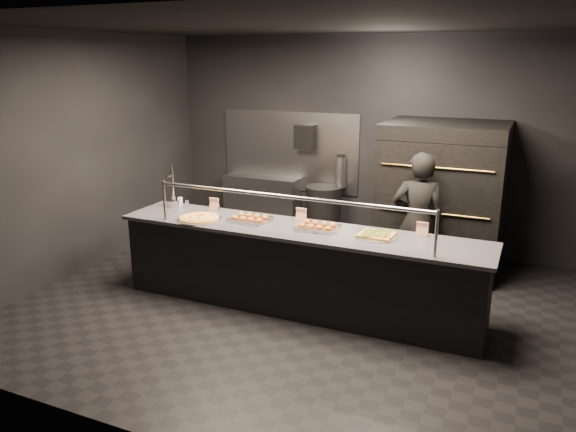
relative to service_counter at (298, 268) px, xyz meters
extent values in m
plane|color=black|center=(0.00, 0.00, -0.46)|extent=(6.00, 6.00, 0.00)
plane|color=black|center=(0.00, 0.00, 2.54)|extent=(6.00, 6.00, 0.00)
cube|color=black|center=(0.00, 2.50, 1.04)|extent=(6.00, 0.04, 3.00)
cube|color=black|center=(0.00, -2.50, 1.04)|extent=(6.00, 0.04, 3.00)
cube|color=black|center=(-3.00, 0.00, 1.04)|extent=(0.04, 5.00, 3.00)
cube|color=#99999E|center=(-1.20, 2.48, 0.84)|extent=(2.20, 0.02, 1.20)
cube|color=black|center=(0.00, 0.00, -0.02)|extent=(4.00, 0.70, 0.88)
cube|color=#3B3B41|center=(0.00, 0.00, 0.44)|extent=(4.10, 0.78, 0.04)
cylinder|color=#99999E|center=(-1.50, -0.30, 0.68)|extent=(0.03, 0.03, 0.45)
cylinder|color=#99999E|center=(1.50, -0.30, 0.68)|extent=(0.03, 0.03, 0.45)
cylinder|color=#99999E|center=(0.00, -0.30, 0.88)|extent=(3.00, 0.04, 0.04)
cube|color=black|center=(1.20, 1.90, -0.16)|extent=(1.50, 1.15, 0.60)
cube|color=black|center=(1.20, 1.90, 0.44)|extent=(1.50, 1.20, 0.55)
cube|color=black|center=(1.20, 1.90, 0.99)|extent=(1.50, 1.20, 0.55)
cube|color=black|center=(1.20, 1.90, 1.36)|extent=(1.50, 1.20, 0.18)
cylinder|color=gold|center=(1.20, 1.28, 0.44)|extent=(1.30, 0.02, 0.02)
cylinder|color=gold|center=(1.20, 1.28, 0.99)|extent=(1.30, 0.02, 0.02)
cube|color=#99999E|center=(-1.60, 2.32, -0.01)|extent=(1.20, 0.35, 0.90)
cube|color=black|center=(-0.90, 2.39, 1.09)|extent=(0.30, 0.20, 0.35)
cylinder|color=#B2B2B7|center=(-0.35, 2.40, 0.59)|extent=(0.14, 0.14, 0.45)
cube|color=black|center=(-0.35, 2.40, 0.84)|extent=(0.10, 0.06, 0.06)
cylinder|color=silver|center=(-1.74, 0.20, 0.50)|extent=(0.14, 0.14, 0.08)
cylinder|color=silver|center=(-1.74, 0.20, 0.68)|extent=(0.05, 0.05, 0.37)
cylinder|color=silver|center=(-1.74, 0.12, 0.85)|extent=(0.02, 0.10, 0.02)
cone|color=black|center=(-1.74, 0.20, 0.94)|extent=(0.05, 0.05, 0.14)
cylinder|color=silver|center=(-1.15, -0.14, 0.46)|extent=(0.51, 0.51, 0.01)
cylinder|color=gold|center=(-1.15, -0.14, 0.47)|extent=(0.45, 0.45, 0.02)
cylinder|color=#FFBB53|center=(-1.15, -0.14, 0.49)|extent=(0.39, 0.39, 0.01)
cube|color=silver|center=(-0.60, 0.04, 0.47)|extent=(0.52, 0.46, 0.02)
ellipsoid|color=#B86F27|center=(-0.75, -0.03, 0.50)|extent=(0.08, 0.08, 0.05)
ellipsoid|color=#B86F27|center=(-0.75, 0.11, 0.50)|extent=(0.08, 0.08, 0.05)
ellipsoid|color=#B86F27|center=(-0.65, -0.03, 0.50)|extent=(0.08, 0.08, 0.05)
ellipsoid|color=#B86F27|center=(-0.65, 0.11, 0.50)|extent=(0.08, 0.08, 0.05)
ellipsoid|color=#B86F27|center=(-0.55, -0.03, 0.50)|extent=(0.08, 0.08, 0.05)
ellipsoid|color=#B86F27|center=(-0.55, 0.11, 0.50)|extent=(0.08, 0.08, 0.05)
ellipsoid|color=#B86F27|center=(-0.45, -0.03, 0.50)|extent=(0.08, 0.08, 0.05)
ellipsoid|color=#B86F27|center=(-0.45, 0.11, 0.50)|extent=(0.08, 0.08, 0.05)
cube|color=silver|center=(0.20, 0.07, 0.47)|extent=(0.51, 0.43, 0.02)
ellipsoid|color=#B86F27|center=(0.05, 0.00, 0.50)|extent=(0.08, 0.08, 0.05)
ellipsoid|color=#B86F27|center=(0.05, 0.14, 0.50)|extent=(0.08, 0.08, 0.05)
ellipsoid|color=#B86F27|center=(0.15, 0.00, 0.50)|extent=(0.08, 0.08, 0.05)
ellipsoid|color=#B86F27|center=(0.15, 0.14, 0.50)|extent=(0.08, 0.08, 0.05)
ellipsoid|color=#B86F27|center=(0.25, 0.00, 0.50)|extent=(0.08, 0.08, 0.05)
ellipsoid|color=#B86F27|center=(0.25, 0.14, 0.50)|extent=(0.08, 0.08, 0.05)
ellipsoid|color=#B86F27|center=(0.34, 0.00, 0.50)|extent=(0.08, 0.08, 0.05)
ellipsoid|color=#B86F27|center=(0.34, 0.14, 0.50)|extent=(0.08, 0.08, 0.05)
cylinder|color=silver|center=(0.85, 0.06, 0.46)|extent=(0.44, 0.44, 0.01)
cube|color=gold|center=(0.85, 0.06, 0.48)|extent=(0.36, 0.33, 0.02)
cube|color=#FFBB53|center=(0.85, 0.06, 0.49)|extent=(0.34, 0.31, 0.01)
cube|color=#379326|center=(0.85, 0.06, 0.50)|extent=(0.32, 0.29, 0.01)
cylinder|color=silver|center=(-1.70, 0.28, 0.51)|extent=(0.06, 0.06, 0.10)
cylinder|color=silver|center=(-1.60, 0.28, 0.50)|extent=(0.05, 0.05, 0.08)
cube|color=white|center=(-1.21, 0.28, 0.53)|extent=(0.12, 0.04, 0.15)
cube|color=white|center=(-0.08, 0.28, 0.53)|extent=(0.12, 0.04, 0.15)
cube|color=white|center=(1.27, 0.28, 0.53)|extent=(0.12, 0.04, 0.15)
cylinder|color=black|center=(-0.53, 2.19, -0.03)|extent=(0.52, 0.52, 0.87)
imported|color=black|center=(1.07, 1.07, 0.36)|extent=(0.68, 0.53, 1.66)
camera|label=1|loc=(2.25, -5.29, 2.24)|focal=35.00mm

